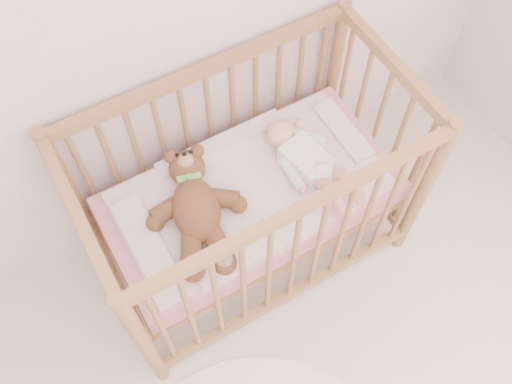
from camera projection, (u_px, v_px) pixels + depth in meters
wall_back at (57, 27)px, 1.76m from camera, size 4.00×0.02×2.70m
crib at (250, 197)px, 2.43m from camera, size 1.36×0.76×1.00m
mattress at (250, 199)px, 2.45m from camera, size 1.22×0.62×0.13m
blanket at (250, 190)px, 2.38m from camera, size 1.10×0.58×0.06m
baby at (306, 158)px, 2.37m from camera, size 0.37×0.60×0.13m
teddy_bear at (197, 211)px, 2.24m from camera, size 0.57×0.69×0.17m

